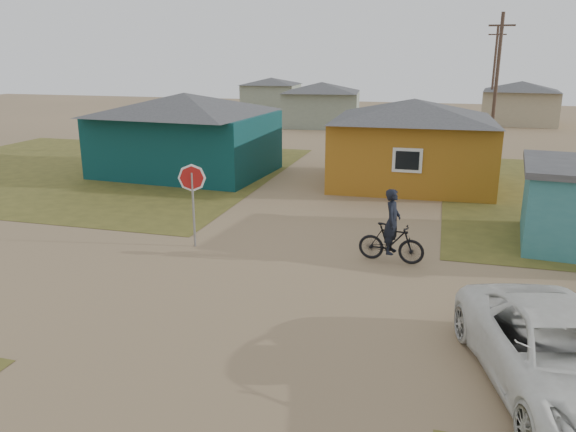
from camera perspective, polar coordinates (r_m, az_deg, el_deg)
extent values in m
plane|color=#917553|center=(13.91, -1.90, -8.60)|extent=(120.00, 120.00, 0.00)
cube|color=brown|center=(31.27, -19.71, 4.50)|extent=(20.00, 18.00, 0.00)
cube|color=#093234|center=(28.68, -10.28, 7.24)|extent=(8.40, 6.54, 3.00)
pyramid|color=#39393B|center=(28.45, -10.49, 11.22)|extent=(8.93, 7.08, 1.00)
cube|color=#9F6418|center=(26.44, 12.44, 6.38)|extent=(7.21, 6.24, 3.00)
pyramid|color=#39393B|center=(26.19, 12.70, 10.58)|extent=(7.72, 6.76, 0.90)
cube|color=silver|center=(23.43, 12.02, 5.55)|extent=(1.20, 0.06, 1.00)
cube|color=black|center=(23.40, 12.02, 5.54)|extent=(0.95, 0.04, 0.75)
cube|color=gray|center=(47.29, 3.41, 10.78)|extent=(6.49, 5.60, 2.80)
pyramid|color=#39393B|center=(47.15, 3.44, 12.96)|extent=(7.04, 6.15, 0.80)
cube|color=tan|center=(52.61, 22.45, 10.15)|extent=(6.41, 5.50, 2.80)
pyramid|color=#39393B|center=(52.49, 22.67, 12.10)|extent=(6.95, 6.05, 0.80)
cube|color=gray|center=(60.88, -1.71, 11.95)|extent=(5.75, 5.28, 2.70)
pyramid|color=#39393B|center=(60.78, -1.72, 13.55)|extent=(6.28, 5.81, 0.70)
cylinder|color=#48352B|center=(34.21, 20.36, 12.14)|extent=(0.20, 0.20, 8.00)
cube|color=#48352B|center=(34.19, 20.92, 17.64)|extent=(1.40, 0.10, 0.10)
cylinder|color=#48352B|center=(50.22, 20.14, 13.14)|extent=(0.20, 0.20, 8.00)
cube|color=#48352B|center=(50.21, 20.52, 16.89)|extent=(1.40, 0.10, 0.10)
cylinder|color=gray|center=(17.56, -9.58, 0.59)|extent=(0.07, 0.07, 2.36)
imported|color=black|center=(16.48, 10.44, -2.68)|extent=(1.96, 0.76, 1.15)
imported|color=black|center=(16.29, 10.55, -0.54)|extent=(0.53, 0.74, 1.89)
imported|color=white|center=(11.17, 26.03, -12.68)|extent=(3.75, 5.82, 1.49)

